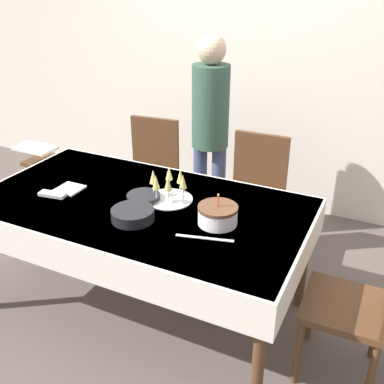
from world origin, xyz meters
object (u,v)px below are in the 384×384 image
(person_standing, at_px, (210,122))
(plate_stack_dessert, at_px, (143,197))
(birthday_cake, at_px, (218,215))
(dining_chair_far_right, at_px, (254,195))
(high_chair, at_px, (46,169))
(dining_chair_far_left, at_px, (151,174))
(champagne_tray, at_px, (168,186))
(plate_stack_main, at_px, (133,214))
(dining_chair_right_end, at_px, (365,298))

(person_standing, bearing_deg, plate_stack_dessert, -89.86)
(birthday_cake, relative_size, person_standing, 0.13)
(dining_chair_far_right, bearing_deg, high_chair, -172.93)
(plate_stack_dessert, bearing_deg, dining_chair_far_right, 61.75)
(person_standing, bearing_deg, dining_chair_far_left, -157.32)
(champagne_tray, bearing_deg, birthday_cake, -19.74)
(dining_chair_far_left, xyz_separation_m, champagne_tray, (0.58, -0.75, 0.33))
(dining_chair_far_left, distance_m, plate_stack_dessert, 0.96)
(plate_stack_main, height_order, plate_stack_dessert, plate_stack_main)
(plate_stack_dessert, distance_m, high_chair, 1.49)
(dining_chair_far_right, distance_m, person_standing, 0.64)
(dining_chair_far_right, xyz_separation_m, plate_stack_dessert, (-0.44, -0.81, 0.26))
(birthday_cake, distance_m, person_standing, 1.18)
(dining_chair_right_end, bearing_deg, person_standing, 141.69)
(dining_chair_far_right, bearing_deg, person_standing, 157.49)
(dining_chair_right_end, xyz_separation_m, plate_stack_main, (-1.23, -0.19, 0.27))
(plate_stack_dessert, bearing_deg, dining_chair_far_left, 118.36)
(high_chair, bearing_deg, champagne_tray, -19.63)
(dining_chair_far_left, height_order, birthday_cake, dining_chair_far_left)
(birthday_cake, relative_size, high_chair, 0.30)
(dining_chair_far_right, xyz_separation_m, birthday_cake, (0.07, -0.88, 0.29))
(dining_chair_right_end, height_order, high_chair, dining_chair_right_end)
(champagne_tray, height_order, person_standing, person_standing)
(plate_stack_main, bearing_deg, dining_chair_far_right, 70.82)
(high_chair, bearing_deg, birthday_cake, -19.65)
(person_standing, height_order, high_chair, person_standing)
(dining_chair_far_left, height_order, champagne_tray, dining_chair_far_left)
(champagne_tray, bearing_deg, plate_stack_dessert, -154.34)
(birthday_cake, xyz_separation_m, plate_stack_main, (-0.43, -0.16, -0.02))
(champagne_tray, distance_m, high_chair, 1.61)
(birthday_cake, bearing_deg, dining_chair_right_end, 2.07)
(champagne_tray, height_order, high_chair, champagne_tray)
(dining_chair_far_right, height_order, plate_stack_main, dining_chair_far_right)
(dining_chair_far_right, distance_m, high_chair, 1.79)
(birthday_cake, xyz_separation_m, person_standing, (-0.51, 1.06, 0.14))
(dining_chair_far_right, height_order, high_chair, dining_chair_far_right)
(plate_stack_dessert, relative_size, person_standing, 0.12)
(dining_chair_far_left, xyz_separation_m, person_standing, (0.44, 0.18, 0.43))
(birthday_cake, distance_m, champagne_tray, 0.39)
(dining_chair_right_end, height_order, plate_stack_main, dining_chair_right_end)
(dining_chair_far_left, distance_m, dining_chair_far_right, 0.87)
(birthday_cake, height_order, person_standing, person_standing)
(champagne_tray, distance_m, plate_stack_main, 0.31)
(champagne_tray, xyz_separation_m, plate_stack_main, (-0.06, -0.29, -0.06))
(plate_stack_dessert, height_order, person_standing, person_standing)
(dining_chair_right_end, relative_size, champagne_tray, 3.37)
(dining_chair_far_left, height_order, dining_chair_right_end, same)
(dining_chair_far_left, bearing_deg, dining_chair_right_end, -26.00)
(dining_chair_far_left, height_order, plate_stack_dessert, dining_chair_far_left)
(dining_chair_far_left, bearing_deg, plate_stack_dessert, -61.64)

